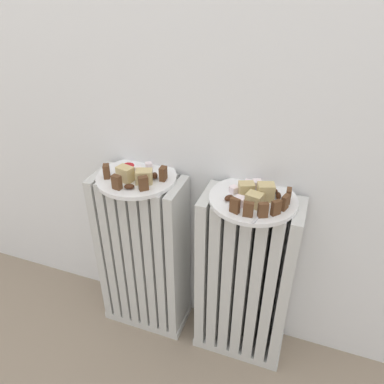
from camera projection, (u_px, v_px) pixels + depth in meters
The scene contains 34 objects.
radiator_left at pixel (144, 256), 1.28m from camera, with size 0.30×0.15×0.61m.
radiator_right at pixel (244, 281), 1.18m from camera, with size 0.30×0.15×0.61m.
plate_left at pixel (137, 177), 1.12m from camera, with size 0.24×0.24×0.01m, color white.
plate_right at pixel (253, 199), 1.01m from camera, with size 0.24×0.24×0.01m, color white.
dark_cake_slice_left_0 at pixel (106, 171), 1.09m from camera, with size 0.03×0.02×0.04m, color #56351E.
dark_cake_slice_left_1 at pixel (117, 182), 1.04m from camera, with size 0.03×0.02×0.04m, color #56351E.
dark_cake_slice_left_2 at pixel (143, 183), 1.03m from camera, with size 0.03×0.02×0.04m, color #56351E.
dark_cake_slice_left_3 at pixel (163, 174), 1.08m from camera, with size 0.03×0.02×0.04m, color #56351E.
marble_cake_slice_left_0 at pixel (125, 174), 1.08m from camera, with size 0.05×0.03×0.04m, color tan.
marble_cake_slice_left_1 at pixel (144, 176), 1.07m from camera, with size 0.05×0.04×0.04m, color tan.
turkish_delight_left_0 at pixel (149, 165), 1.15m from camera, with size 0.02×0.02×0.02m, color white.
turkish_delight_left_1 at pixel (139, 171), 1.12m from camera, with size 0.02×0.02×0.02m, color white.
medjool_date_left_0 at pixel (119, 170), 1.13m from camera, with size 0.02×0.02×0.02m, color #3D1E0F.
medjool_date_left_1 at pixel (129, 187), 1.05m from camera, with size 0.03×0.02×0.01m, color #3D1E0F.
medjool_date_left_2 at pixel (155, 175), 1.10m from camera, with size 0.03×0.02×0.02m, color #3D1E0F.
jam_bowl_left at pixel (128, 168), 1.13m from camera, with size 0.05×0.05×0.02m.
dark_cake_slice_right_0 at pixel (235, 206), 0.94m from camera, with size 0.03×0.01×0.04m, color #56351E.
dark_cake_slice_right_1 at pixel (248, 209), 0.93m from camera, with size 0.03×0.01×0.04m, color #56351E.
dark_cake_slice_right_2 at pixel (263, 210), 0.92m from camera, with size 0.03×0.01×0.04m, color #56351E.
dark_cake_slice_right_3 at pixel (276, 208), 0.93m from camera, with size 0.03×0.01×0.04m, color #56351E.
dark_cake_slice_right_4 at pixel (285, 202), 0.95m from camera, with size 0.03×0.01×0.04m, color #56351E.
dark_cake_slice_right_5 at pixel (288, 196), 0.98m from camera, with size 0.03×0.01×0.04m, color #56351E.
marble_cake_slice_right_0 at pixel (246, 189), 1.01m from camera, with size 0.04×0.03×0.04m, color tan.
marble_cake_slice_right_1 at pixel (266, 192), 0.99m from camera, with size 0.04×0.03×0.05m, color tan.
marble_cake_slice_right_2 at pixel (254, 200), 0.97m from camera, with size 0.04×0.03×0.04m, color tan.
turkish_delight_right_0 at pixel (257, 184), 1.05m from camera, with size 0.03×0.03×0.03m, color white.
turkish_delight_right_1 at pixel (248, 184), 1.05m from camera, with size 0.02×0.02×0.02m, color white.
turkish_delight_right_2 at pixel (240, 201), 0.97m from camera, with size 0.03×0.03×0.03m, color white.
turkish_delight_right_3 at pixel (234, 190), 1.03m from camera, with size 0.02×0.02×0.02m, color white.
medjool_date_right_0 at pixel (229, 198), 1.00m from camera, with size 0.03×0.02×0.01m, color #3D1E0F.
medjool_date_right_1 at pixel (260, 191), 1.03m from camera, with size 0.02×0.02×0.01m, color #3D1E0F.
medjool_date_right_2 at pixel (273, 191), 1.02m from camera, with size 0.03×0.02×0.02m, color #3D1E0F.
medjool_date_right_3 at pixel (278, 196), 1.00m from camera, with size 0.03×0.01×0.02m, color #3D1E0F.
fork at pixel (262, 212), 0.95m from camera, with size 0.03×0.10×0.00m.
Camera 1 is at (0.31, -0.58, 1.16)m, focal length 34.52 mm.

